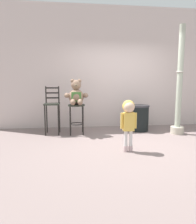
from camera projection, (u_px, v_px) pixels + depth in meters
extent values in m
plane|color=slate|center=(133.00, 144.00, 4.27)|extent=(24.00, 24.00, 0.00)
cube|color=beige|center=(115.00, 68.00, 5.99)|extent=(7.41, 0.30, 3.45)
cylinder|color=#262A22|center=(76.00, 105.00, 5.02)|extent=(0.42, 0.42, 0.04)
cylinder|color=black|center=(70.00, 121.00, 4.90)|extent=(0.03, 0.03, 0.71)
cylinder|color=black|center=(83.00, 121.00, 4.94)|extent=(0.03, 0.03, 0.71)
cylinder|color=black|center=(70.00, 119.00, 5.21)|extent=(0.03, 0.03, 0.71)
cylinder|color=black|center=(83.00, 119.00, 5.24)|extent=(0.03, 0.03, 0.71)
torus|color=black|center=(77.00, 124.00, 5.08)|extent=(0.34, 0.34, 0.02)
sphere|color=#896A55|center=(76.00, 97.00, 4.99)|extent=(0.38, 0.38, 0.38)
cube|color=#3B6A2E|center=(76.00, 97.00, 4.84)|extent=(0.23, 0.03, 0.23)
sphere|color=#896A55|center=(76.00, 85.00, 4.95)|extent=(0.24, 0.24, 0.24)
ellipsoid|color=#7F6850|center=(76.00, 86.00, 4.85)|extent=(0.10, 0.08, 0.07)
sphere|color=black|center=(76.00, 85.00, 4.82)|extent=(0.03, 0.03, 0.03)
sphere|color=#896A55|center=(73.00, 81.00, 4.93)|extent=(0.10, 0.10, 0.10)
sphere|color=#896A55|center=(80.00, 81.00, 4.95)|extent=(0.10, 0.10, 0.10)
ellipsoid|color=#896A55|center=(67.00, 95.00, 4.93)|extent=(0.13, 0.21, 0.12)
ellipsoid|color=#896A55|center=(86.00, 95.00, 4.98)|extent=(0.13, 0.21, 0.12)
ellipsoid|color=#896A55|center=(73.00, 102.00, 4.82)|extent=(0.13, 0.32, 0.15)
ellipsoid|color=#896A55|center=(80.00, 102.00, 4.84)|extent=(0.13, 0.32, 0.15)
cylinder|color=#C4A6A7|center=(126.00, 149.00, 3.77)|extent=(0.08, 0.08, 0.11)
cylinder|color=silver|center=(126.00, 138.00, 3.74)|extent=(0.06, 0.06, 0.29)
cylinder|color=#C4A6A7|center=(130.00, 148.00, 3.78)|extent=(0.08, 0.08, 0.11)
cylinder|color=silver|center=(131.00, 138.00, 3.75)|extent=(0.06, 0.06, 0.29)
cube|color=#E3B74C|center=(129.00, 122.00, 3.70)|extent=(0.20, 0.11, 0.34)
cylinder|color=#E3B74C|center=(122.00, 121.00, 3.68)|extent=(0.05, 0.05, 0.29)
cylinder|color=#E3B74C|center=(135.00, 121.00, 3.71)|extent=(0.05, 0.05, 0.29)
sphere|color=#D8B293|center=(129.00, 107.00, 3.67)|extent=(0.21, 0.21, 0.21)
sphere|color=gold|center=(129.00, 106.00, 3.69)|extent=(0.23, 0.23, 0.23)
cylinder|color=black|center=(139.00, 119.00, 5.45)|extent=(0.50, 0.50, 0.65)
cylinder|color=#2D2D33|center=(139.00, 106.00, 5.40)|extent=(0.53, 0.53, 0.05)
cylinder|color=#B6AC99|center=(177.00, 130.00, 5.14)|extent=(0.33, 0.33, 0.18)
cylinder|color=#A3AB97|center=(180.00, 77.00, 4.96)|extent=(0.14, 0.14, 2.49)
torus|color=#ADA89E|center=(180.00, 72.00, 4.94)|extent=(0.19, 0.19, 0.04)
cube|color=#262A22|center=(52.00, 104.00, 5.02)|extent=(0.38, 0.38, 0.03)
cylinder|color=black|center=(45.00, 121.00, 4.89)|extent=(0.03, 0.03, 0.75)
cylinder|color=black|center=(58.00, 120.00, 4.93)|extent=(0.03, 0.03, 0.75)
cylinder|color=black|center=(47.00, 119.00, 5.21)|extent=(0.03, 0.03, 0.75)
cylinder|color=black|center=(59.00, 118.00, 5.25)|extent=(0.03, 0.03, 0.75)
cylinder|color=black|center=(46.00, 95.00, 5.13)|extent=(0.03, 0.03, 0.42)
cylinder|color=black|center=(59.00, 95.00, 5.16)|extent=(0.03, 0.03, 0.42)
cube|color=black|center=(52.00, 98.00, 5.16)|extent=(0.32, 0.02, 0.04)
cube|color=black|center=(52.00, 93.00, 5.14)|extent=(0.32, 0.02, 0.04)
cube|color=black|center=(52.00, 88.00, 5.12)|extent=(0.32, 0.02, 0.04)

